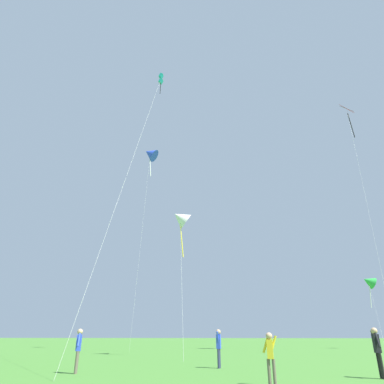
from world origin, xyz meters
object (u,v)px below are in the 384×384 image
kite_green_small (369,281)px  kite_teal_box (160,83)px  person_in_red_shirt (270,353)px  person_with_spool (219,345)px  kite_white_distant (180,218)px  kite_blue_delta (150,154)px  person_near_tree (78,346)px  kite_red_high (349,119)px  person_foreground_watcher (377,347)px

kite_green_small → kite_teal_box: (-22.14, -24.68, 12.26)m
kite_green_small → person_in_red_shirt: bearing=-115.5°
kite_green_small → person_with_spool: kite_green_small is taller
kite_white_distant → kite_blue_delta: (-5.93, 11.80, 13.18)m
kite_green_small → person_near_tree: (-23.87, -30.53, -6.64)m
person_with_spool → kite_red_high: bearing=48.7°
kite_red_high → kite_white_distant: bearing=-156.4°
kite_white_distant → kite_green_small: 27.88m
kite_teal_box → person_foreground_watcher: kite_teal_box is taller
person_with_spool → person_near_tree: bearing=-151.4°
kite_green_small → kite_blue_delta: size_ratio=0.34×
kite_teal_box → kite_blue_delta: bearing=105.2°
kite_blue_delta → kite_red_high: kite_red_high is taller
kite_green_small → person_near_tree: 39.32m
kite_white_distant → kite_teal_box: 11.42m
kite_green_small → person_foreground_watcher: (-11.73, -31.10, -6.63)m
kite_blue_delta → kite_red_high: 25.41m
kite_teal_box → person_in_red_shirt: 21.83m
kite_teal_box → person_with_spool: 19.53m
kite_white_distant → person_in_red_shirt: kite_white_distant is taller
kite_blue_delta → person_in_red_shirt: (11.25, -27.66, -23.22)m
person_foreground_watcher → person_with_spool: (-6.20, 3.81, -0.00)m
kite_blue_delta → person_near_tree: kite_blue_delta is taller
kite_red_high → person_near_tree: size_ratio=15.92×
kite_white_distant → kite_teal_box: bearing=-96.6°
person_near_tree → person_with_spool: person_with_spool is taller
kite_green_small → kite_red_high: (-2.12, -9.28, 17.96)m
kite_white_distant → kite_red_high: kite_red_high is taller
person_with_spool → kite_white_distant: bearing=109.4°
person_foreground_watcher → person_with_spool: size_ratio=1.00×
kite_green_small → person_with_spool: size_ratio=4.87×
kite_green_small → person_in_red_shirt: kite_green_small is taller
kite_white_distant → kite_teal_box: kite_teal_box is taller
kite_green_small → person_in_red_shirt: 37.74m
kite_red_high → person_in_red_shirt: kite_red_high is taller
person_with_spool → kite_green_small: bearing=56.7°
kite_red_high → kite_green_small: bearing=77.1°
kite_teal_box → kite_green_small: bearing=48.1°
kite_red_high → person_in_red_shirt: (-13.89, -24.23, -24.71)m
kite_white_distant → person_foreground_watcher: size_ratio=6.72×
kite_teal_box → person_foreground_watcher: (10.41, -6.42, -18.89)m
person_foreground_watcher → person_in_red_shirt: bearing=-150.7°
kite_blue_delta → kite_green_small: bearing=12.1°
kite_white_distant → kite_blue_delta: kite_blue_delta is taller
person_foreground_watcher → kite_teal_box: bearing=148.3°
kite_teal_box → person_in_red_shirt: kite_teal_box is taller
kite_blue_delta → person_with_spool: (9.33, -21.44, -23.10)m
kite_green_small → kite_red_high: 20.33m
kite_white_distant → kite_green_small: size_ratio=1.38×
kite_green_small → person_near_tree: size_ratio=4.90×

